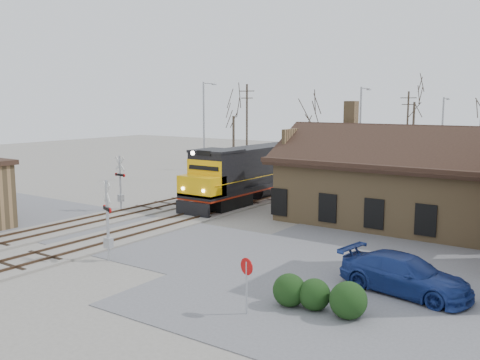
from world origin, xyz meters
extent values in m
plane|color=gray|center=(0.00, 0.00, 0.00)|extent=(140.00, 140.00, 0.00)
cube|color=#5D5D61|center=(0.00, 0.00, 0.01)|extent=(60.00, 9.00, 0.03)
cube|color=#5D5D61|center=(18.00, 4.00, 0.02)|extent=(22.00, 26.00, 0.03)
cube|color=gray|center=(0.00, 15.00, 0.06)|extent=(3.40, 90.00, 0.12)
cube|color=#473323|center=(-0.72, 15.00, 0.17)|extent=(0.08, 90.00, 0.14)
cube|color=#473323|center=(0.72, 15.00, 0.17)|extent=(0.08, 90.00, 0.14)
cube|color=gray|center=(-4.50, 15.00, 0.06)|extent=(3.40, 90.00, 0.12)
cube|color=#473323|center=(-5.22, 15.00, 0.17)|extent=(0.08, 90.00, 0.14)
cube|color=#473323|center=(-3.78, 15.00, 0.17)|extent=(0.08, 90.00, 0.14)
cube|color=#94764C|center=(12.00, 12.00, 2.00)|extent=(14.00, 8.00, 4.00)
cube|color=black|center=(12.00, 12.00, 4.10)|extent=(15.20, 9.20, 0.30)
cube|color=black|center=(12.00, 9.70, 5.10)|extent=(15.00, 4.71, 2.66)
cube|color=black|center=(12.00, 14.30, 5.10)|extent=(15.00, 4.71, 2.66)
cube|color=#94764C|center=(8.00, 13.50, 6.80)|extent=(0.80, 0.80, 2.20)
cube|color=black|center=(0.00, 9.28, 0.55)|extent=(2.51, 4.01, 1.00)
cube|color=black|center=(0.00, 22.32, 0.55)|extent=(2.51, 4.01, 1.00)
cube|color=black|center=(0.00, 15.80, 1.35)|extent=(3.01, 20.07, 0.35)
cube|color=#981E0B|center=(0.00, 15.80, 1.13)|extent=(3.03, 20.07, 0.12)
cube|color=black|center=(0.00, 17.06, 2.91)|extent=(2.61, 14.55, 2.81)
cube|color=black|center=(0.00, 8.37, 2.91)|extent=(3.01, 2.81, 2.81)
cube|color=yellow|center=(0.00, 6.67, 2.06)|extent=(3.01, 1.81, 1.41)
cube|color=black|center=(0.00, 5.66, 0.55)|extent=(2.81, 0.25, 1.00)
cylinder|color=#FFF2CC|center=(0.00, 5.74, 4.42)|extent=(0.28, 0.10, 0.28)
cube|color=black|center=(0.00, 29.85, 0.55)|extent=(2.51, 4.01, 1.00)
cube|color=black|center=(0.00, 42.90, 0.55)|extent=(2.51, 4.01, 1.00)
cube|color=black|center=(0.00, 36.37, 1.35)|extent=(3.01, 20.07, 0.35)
cube|color=#981E0B|center=(0.00, 36.37, 1.13)|extent=(3.03, 20.07, 0.12)
cube|color=black|center=(0.00, 37.63, 2.91)|extent=(2.61, 14.55, 2.81)
cube|color=black|center=(0.00, 28.95, 2.91)|extent=(3.01, 2.81, 2.81)
cube|color=black|center=(0.00, 27.24, 2.06)|extent=(3.01, 1.81, 1.41)
cube|color=black|center=(0.00, 26.24, 0.55)|extent=(2.81, 0.25, 1.00)
cylinder|color=#A5A8AD|center=(3.09, -4.51, 2.03)|extent=(0.14, 0.14, 4.06)
cube|color=silver|center=(3.09, -4.51, 3.45)|extent=(0.98, 0.48, 1.06)
cube|color=silver|center=(3.09, -4.51, 3.45)|extent=(0.98, 0.48, 1.06)
cube|color=black|center=(3.09, -4.51, 2.64)|extent=(0.89, 0.51, 0.15)
cylinder|color=#B20C0C|center=(2.68, -4.32, 2.64)|extent=(0.25, 0.17, 0.24)
cylinder|color=#B20C0C|center=(3.51, -4.70, 2.64)|extent=(0.25, 0.17, 0.24)
cube|color=#A5A8AD|center=(3.09, -4.51, 0.91)|extent=(0.41, 0.30, 0.51)
cylinder|color=#A5A8AD|center=(-5.81, 4.50, 2.01)|extent=(0.14, 0.14, 4.02)
cube|color=silver|center=(-5.81, 4.50, 3.41)|extent=(1.05, 0.14, 1.05)
cube|color=silver|center=(-5.81, 4.50, 3.41)|extent=(1.05, 0.14, 1.05)
cube|color=black|center=(-5.81, 4.50, 2.61)|extent=(0.91, 0.24, 0.15)
cylinder|color=#B20C0C|center=(-5.36, 4.46, 2.61)|extent=(0.25, 0.10, 0.24)
cylinder|color=#B20C0C|center=(-6.26, 4.54, 2.61)|extent=(0.25, 0.10, 0.24)
cube|color=#A5A8AD|center=(-5.81, 4.50, 0.90)|extent=(0.40, 0.30, 0.50)
cylinder|color=#A5A8AD|center=(12.55, -6.23, 1.02)|extent=(0.07, 0.07, 2.04)
cylinder|color=#B20C0C|center=(12.55, -6.23, 1.86)|extent=(0.64, 0.21, 0.65)
imported|color=navy|center=(16.64, -0.63, 0.80)|extent=(5.76, 3.07, 1.59)
sphere|color=black|center=(13.44, -4.60, 0.65)|extent=(1.29, 1.29, 1.29)
sphere|color=black|center=(14.41, -4.39, 0.61)|extent=(1.22, 1.22, 1.22)
sphere|color=black|center=(15.79, -4.41, 0.69)|extent=(1.39, 1.39, 1.39)
cylinder|color=#A5A8AD|center=(-10.37, 19.89, 4.89)|extent=(0.18, 0.18, 9.78)
cylinder|color=#A5A8AD|center=(-10.37, 20.79, 9.68)|extent=(0.12, 1.80, 0.12)
cube|color=#A5A8AD|center=(-10.37, 21.59, 9.58)|extent=(0.25, 0.50, 0.12)
cylinder|color=#A5A8AD|center=(5.32, 21.75, 4.55)|extent=(0.18, 0.18, 9.10)
cylinder|color=#A5A8AD|center=(5.32, 22.65, 9.00)|extent=(0.12, 1.80, 0.12)
cube|color=#A5A8AD|center=(5.32, 23.45, 8.90)|extent=(0.25, 0.50, 0.12)
cylinder|color=#A5A8AD|center=(9.51, 32.13, 4.14)|extent=(0.18, 0.18, 8.29)
cylinder|color=#A5A8AD|center=(9.51, 33.03, 8.19)|extent=(0.12, 1.80, 0.12)
cube|color=#A5A8AD|center=(9.51, 33.83, 8.09)|extent=(0.25, 0.50, 0.12)
cylinder|color=#382D23|center=(-11.95, 29.88, 4.93)|extent=(0.24, 0.24, 9.87)
cube|color=#382D23|center=(-11.95, 29.88, 9.07)|extent=(2.00, 0.10, 0.10)
cube|color=#382D23|center=(-11.95, 29.88, 8.27)|extent=(1.60, 0.10, 0.10)
cylinder|color=#382D23|center=(2.28, 44.18, 4.56)|extent=(0.24, 0.24, 9.12)
cube|color=#382D23|center=(2.28, 44.18, 8.32)|extent=(2.00, 0.10, 0.10)
cube|color=#382D23|center=(2.28, 44.18, 7.52)|extent=(1.60, 0.10, 0.10)
cylinder|color=#382D23|center=(-16.91, 34.13, 3.03)|extent=(0.32, 0.32, 6.05)
cylinder|color=#382D23|center=(-6.78, 35.65, 2.74)|extent=(0.32, 0.32, 5.48)
cylinder|color=#382D23|center=(1.77, 48.32, 3.92)|extent=(0.32, 0.32, 7.83)
cylinder|color=#382D23|center=(11.71, 39.07, 3.20)|extent=(0.32, 0.32, 6.39)
camera|label=1|loc=(23.18, -21.89, 7.84)|focal=40.00mm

